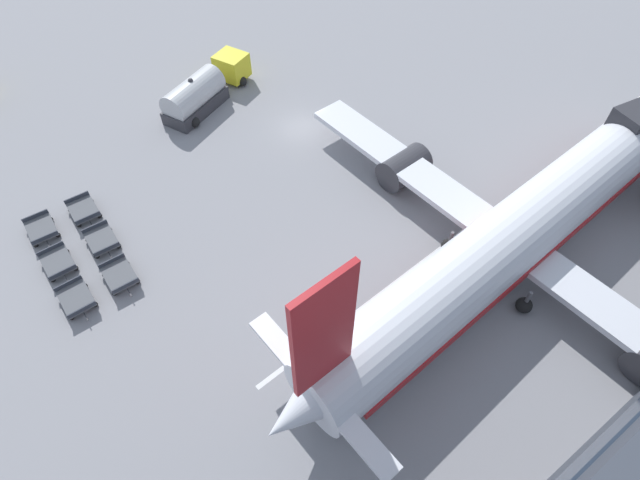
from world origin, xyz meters
TOP-DOWN VIEW (x-y plane):
  - ground_plane at (0.00, 0.00)m, footprint 500.00×500.00m
  - airplane at (19.39, 4.05)m, footprint 36.65×40.97m
  - fuel_tanker_primary at (-7.80, -5.14)m, footprint 6.36×9.82m
  - baggage_dolly_row_near_col_a at (-0.89, -21.28)m, footprint 3.21×1.89m
  - baggage_dolly_row_near_col_b at (2.68, -21.24)m, footprint 3.22×1.92m
  - baggage_dolly_row_near_col_c at (6.14, -21.17)m, footprint 3.22×1.92m
  - baggage_dolly_row_mid_a_col_a at (-0.97, -18.28)m, footprint 3.20×1.88m
  - baggage_dolly_row_mid_a_col_b at (2.49, -18.20)m, footprint 3.20×1.88m
  - baggage_dolly_row_mid_a_col_c at (6.02, -18.30)m, footprint 3.20×1.89m
  - stand_guidance_stripe at (16.62, -4.46)m, footprint 1.99×20.87m

SIDE VIEW (x-z plane):
  - ground_plane at x=0.00m, z-range 0.00..0.00m
  - stand_guidance_stripe at x=16.62m, z-range 0.00..0.01m
  - baggage_dolly_row_near_col_a at x=-0.89m, z-range 0.02..0.94m
  - baggage_dolly_row_near_col_b at x=2.68m, z-range 0.02..0.94m
  - baggage_dolly_row_near_col_c at x=6.14m, z-range 0.02..0.94m
  - baggage_dolly_row_mid_a_col_a at x=-0.97m, z-range 0.02..0.94m
  - baggage_dolly_row_mid_a_col_b at x=2.49m, z-range 0.02..0.94m
  - baggage_dolly_row_mid_a_col_c at x=6.02m, z-range 0.02..0.94m
  - fuel_tanker_primary at x=-7.80m, z-range -0.27..2.96m
  - airplane at x=19.39m, z-range -3.50..9.20m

